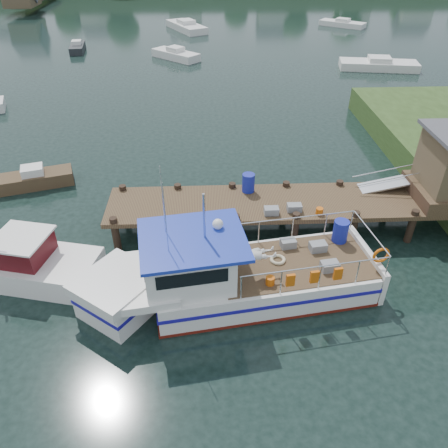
{
  "coord_description": "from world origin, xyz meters",
  "views": [
    {
      "loc": [
        -1.65,
        -16.08,
        11.54
      ],
      "look_at": [
        -1.0,
        -1.5,
        1.3
      ],
      "focal_mm": 35.0,
      "sensor_mm": 36.0,
      "label": 1
    }
  ],
  "objects_px": {
    "moored_b": "(176,54)",
    "moored_d": "(186,26)",
    "work_boat": "(8,261)",
    "dock": "(396,182)",
    "moored_far": "(342,23)",
    "moored_e": "(77,47)",
    "moored_rowboat": "(35,179)",
    "lobster_boat": "(227,276)",
    "moored_c": "(379,65)"
  },
  "relations": [
    {
      "from": "lobster_boat",
      "to": "moored_far",
      "type": "bearing_deg",
      "value": 61.78
    },
    {
      "from": "moored_b",
      "to": "moored_c",
      "type": "distance_m",
      "value": 19.54
    },
    {
      "from": "moored_far",
      "to": "dock",
      "type": "bearing_deg",
      "value": -81.25
    },
    {
      "from": "work_boat",
      "to": "dock",
      "type": "bearing_deg",
      "value": 23.08
    },
    {
      "from": "moored_b",
      "to": "moored_d",
      "type": "bearing_deg",
      "value": 94.98
    },
    {
      "from": "lobster_boat",
      "to": "moored_b",
      "type": "relative_size",
      "value": 2.24
    },
    {
      "from": "moored_b",
      "to": "moored_far",
      "type": "bearing_deg",
      "value": 43.75
    },
    {
      "from": "moored_b",
      "to": "moored_e",
      "type": "bearing_deg",
      "value": 169.39
    },
    {
      "from": "dock",
      "to": "moored_rowboat",
      "type": "distance_m",
      "value": 17.78
    },
    {
      "from": "lobster_boat",
      "to": "moored_c",
      "type": "relative_size",
      "value": 1.54
    },
    {
      "from": "moored_c",
      "to": "moored_e",
      "type": "relative_size",
      "value": 1.81
    },
    {
      "from": "moored_b",
      "to": "moored_e",
      "type": "distance_m",
      "value": 11.09
    },
    {
      "from": "moored_c",
      "to": "moored_far",
      "type": "bearing_deg",
      "value": 104.27
    },
    {
      "from": "work_boat",
      "to": "moored_d",
      "type": "distance_m",
      "value": 46.11
    },
    {
      "from": "moored_b",
      "to": "moored_d",
      "type": "distance_m",
      "value": 13.66
    },
    {
      "from": "dock",
      "to": "moored_far",
      "type": "relative_size",
      "value": 2.87
    },
    {
      "from": "moored_e",
      "to": "moored_b",
      "type": "bearing_deg",
      "value": -36.12
    },
    {
      "from": "moored_far",
      "to": "moored_d",
      "type": "bearing_deg",
      "value": -154.5
    },
    {
      "from": "dock",
      "to": "moored_c",
      "type": "xyz_separation_m",
      "value": [
        8.06,
        24.92,
        -1.83
      ]
    },
    {
      "from": "moored_e",
      "to": "lobster_boat",
      "type": "bearing_deg",
      "value": -87.11
    },
    {
      "from": "moored_far",
      "to": "moored_e",
      "type": "distance_m",
      "value": 33.5
    },
    {
      "from": "moored_rowboat",
      "to": "moored_d",
      "type": "height_order",
      "value": "moored_d"
    },
    {
      "from": "moored_b",
      "to": "moored_c",
      "type": "relative_size",
      "value": 0.69
    },
    {
      "from": "dock",
      "to": "moored_c",
      "type": "relative_size",
      "value": 2.26
    },
    {
      "from": "lobster_boat",
      "to": "work_boat",
      "type": "height_order",
      "value": "lobster_boat"
    },
    {
      "from": "lobster_boat",
      "to": "moored_d",
      "type": "xyz_separation_m",
      "value": [
        -2.73,
        47.38,
        -0.51
      ]
    },
    {
      "from": "moored_e",
      "to": "moored_d",
      "type": "bearing_deg",
      "value": 24.45
    },
    {
      "from": "work_boat",
      "to": "moored_c",
      "type": "relative_size",
      "value": 1.04
    },
    {
      "from": "moored_far",
      "to": "moored_e",
      "type": "relative_size",
      "value": 1.42
    },
    {
      "from": "lobster_boat",
      "to": "moored_rowboat",
      "type": "height_order",
      "value": "lobster_boat"
    },
    {
      "from": "work_boat",
      "to": "moored_far",
      "type": "xyz_separation_m",
      "value": [
        25.9,
        47.23,
        -0.28
      ]
    },
    {
      "from": "moored_c",
      "to": "moored_b",
      "type": "bearing_deg",
      "value": -173.51
    },
    {
      "from": "dock",
      "to": "moored_c",
      "type": "distance_m",
      "value": 26.25
    },
    {
      "from": "moored_b",
      "to": "moored_rowboat",
      "type": "bearing_deg",
      "value": -95.97
    },
    {
      "from": "moored_rowboat",
      "to": "moored_e",
      "type": "height_order",
      "value": "moored_rowboat"
    },
    {
      "from": "work_boat",
      "to": "moored_b",
      "type": "xyz_separation_m",
      "value": [
        4.99,
        32.12,
        -0.21
      ]
    },
    {
      "from": "moored_c",
      "to": "moored_d",
      "type": "xyz_separation_m",
      "value": [
        -18.33,
        18.13,
        0.05
      ]
    },
    {
      "from": "moored_b",
      "to": "work_boat",
      "type": "bearing_deg",
      "value": -90.94
    },
    {
      "from": "dock",
      "to": "work_boat",
      "type": "distance_m",
      "value": 16.26
    },
    {
      "from": "work_boat",
      "to": "moored_b",
      "type": "height_order",
      "value": "work_boat"
    },
    {
      "from": "moored_b",
      "to": "lobster_boat",
      "type": "bearing_deg",
      "value": -76.32
    },
    {
      "from": "work_boat",
      "to": "moored_far",
      "type": "distance_m",
      "value": 53.87
    },
    {
      "from": "work_boat",
      "to": "moored_far",
      "type": "relative_size",
      "value": 1.33
    },
    {
      "from": "lobster_boat",
      "to": "moored_d",
      "type": "relative_size",
      "value": 1.48
    },
    {
      "from": "dock",
      "to": "moored_b",
      "type": "distance_m",
      "value": 31.44
    },
    {
      "from": "work_boat",
      "to": "moored_far",
      "type": "bearing_deg",
      "value": 74.71
    },
    {
      "from": "moored_e",
      "to": "moored_rowboat",
      "type": "bearing_deg",
      "value": -99.04
    },
    {
      "from": "moored_far",
      "to": "moored_b",
      "type": "relative_size",
      "value": 1.15
    },
    {
      "from": "dock",
      "to": "work_boat",
      "type": "bearing_deg",
      "value": -170.36
    },
    {
      "from": "moored_rowboat",
      "to": "moored_e",
      "type": "xyz_separation_m",
      "value": [
        -4.33,
        28.63,
        -0.01
      ]
    }
  ]
}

